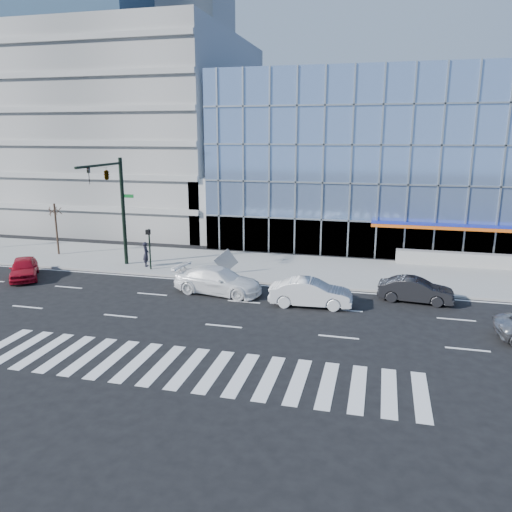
% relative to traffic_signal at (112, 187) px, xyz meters
% --- Properties ---
extents(ground, '(160.00, 160.00, 0.00)m').
position_rel_traffic_signal_xyz_m(ground, '(11.00, -4.57, -6.16)').
color(ground, black).
rests_on(ground, ground).
extents(sidewalk, '(120.00, 8.00, 0.15)m').
position_rel_traffic_signal_xyz_m(sidewalk, '(11.00, 3.43, -6.09)').
color(sidewalk, gray).
rests_on(sidewalk, ground).
extents(theatre_building, '(42.00, 26.00, 15.00)m').
position_rel_traffic_signal_xyz_m(theatre_building, '(25.00, 21.43, 1.34)').
color(theatre_building, '#7896C8').
rests_on(theatre_building, ground).
extents(parking_garage, '(24.00, 24.00, 20.00)m').
position_rel_traffic_signal_xyz_m(parking_garage, '(-9.00, 21.43, 3.84)').
color(parking_garage, gray).
rests_on(parking_garage, ground).
extents(ramp_block, '(6.00, 8.00, 6.00)m').
position_rel_traffic_signal_xyz_m(ramp_block, '(5.00, 13.43, -3.16)').
color(ramp_block, gray).
rests_on(ramp_block, ground).
extents(tower_far_mid, '(13.00, 13.00, 60.00)m').
position_rel_traffic_signal_xyz_m(tower_far_mid, '(-47.00, 59.43, 23.84)').
color(tower_far_mid, '#47637B').
rests_on(tower_far_mid, ground).
extents(tower_backdrop, '(14.00, 14.00, 48.00)m').
position_rel_traffic_signal_xyz_m(tower_backdrop, '(-19.00, 65.43, 17.84)').
color(tower_backdrop, gray).
rests_on(tower_backdrop, ground).
extents(traffic_signal, '(1.14, 5.74, 8.00)m').
position_rel_traffic_signal_xyz_m(traffic_signal, '(0.00, 0.00, 0.00)').
color(traffic_signal, black).
rests_on(traffic_signal, sidewalk).
extents(ped_signal_post, '(0.30, 0.33, 3.00)m').
position_rel_traffic_signal_xyz_m(ped_signal_post, '(2.50, 0.37, -4.02)').
color(ped_signal_post, black).
rests_on(ped_signal_post, sidewalk).
extents(street_tree_near, '(1.10, 1.10, 4.23)m').
position_rel_traffic_signal_xyz_m(street_tree_near, '(-7.00, 2.93, -2.39)').
color(street_tree_near, '#332319').
rests_on(street_tree_near, sidewalk).
extents(white_suv, '(5.94, 3.05, 1.65)m').
position_rel_traffic_signal_xyz_m(white_suv, '(8.97, -3.32, -5.34)').
color(white_suv, white).
rests_on(white_suv, ground).
extents(white_sedan, '(4.90, 1.94, 1.59)m').
position_rel_traffic_signal_xyz_m(white_sedan, '(14.97, -4.26, -5.37)').
color(white_sedan, silver).
rests_on(white_sedan, ground).
extents(dark_sedan, '(4.51, 1.95, 1.44)m').
position_rel_traffic_signal_xyz_m(dark_sedan, '(20.97, -1.98, -5.44)').
color(dark_sedan, black).
rests_on(dark_sedan, ground).
extents(red_sedan, '(3.93, 4.55, 1.48)m').
position_rel_traffic_signal_xyz_m(red_sedan, '(-5.20, -3.49, -5.43)').
color(red_sedan, '#A70C1D').
rests_on(red_sedan, ground).
extents(pedestrian, '(0.62, 0.78, 1.86)m').
position_rel_traffic_signal_xyz_m(pedestrian, '(1.83, 1.11, -5.08)').
color(pedestrian, black).
rests_on(pedestrian, sidewalk).
extents(tilted_panel, '(1.59, 0.99, 1.82)m').
position_rel_traffic_signal_xyz_m(tilted_panel, '(8.25, 0.62, -5.11)').
color(tilted_panel, '#9A9A9A').
rests_on(tilted_panel, sidewalk).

